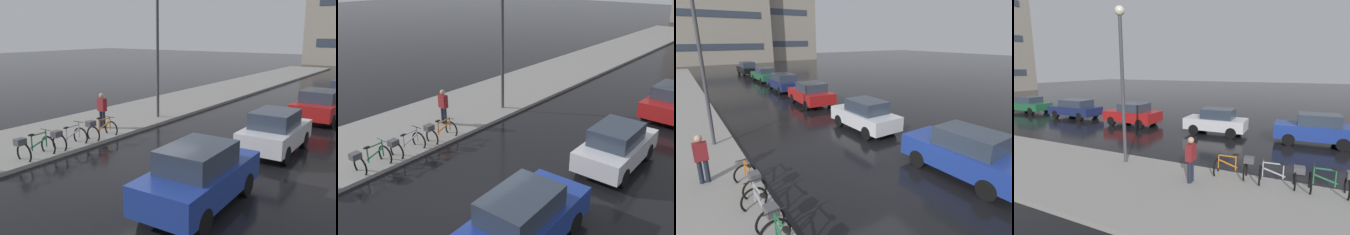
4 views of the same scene
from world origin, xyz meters
TOP-DOWN VIEW (x-y plane):
  - ground_plane at (0.00, 0.00)m, footprint 140.00×140.00m
  - sidewalk_kerb at (-6.00, 10.00)m, footprint 4.80×60.00m
  - bicycle_nearest at (-4.05, -1.21)m, footprint 0.82×1.36m
  - bicycle_second at (-4.07, 0.29)m, footprint 0.84×1.44m
  - bicycle_third at (-3.99, 1.89)m, footprint 0.74×1.39m
  - car_blue at (2.35, -0.83)m, footprint 1.84×4.08m
  - car_white at (2.33, 4.63)m, footprint 1.78×3.75m
  - car_red at (2.38, 10.89)m, footprint 2.00×3.95m
  - car_navy at (2.57, 16.73)m, footprint 1.91×4.42m
  - car_green at (2.70, 22.77)m, footprint 1.88×4.27m
  - pedestrian at (-5.10, 3.14)m, footprint 0.41×0.25m
  - streetlamp at (-4.42, 6.40)m, footprint 0.38×0.38m

SIDE VIEW (x-z plane):
  - ground_plane at x=0.00m, z-range 0.00..0.00m
  - sidewalk_kerb at x=-6.00m, z-range 0.00..0.14m
  - bicycle_second at x=-4.07m, z-range -0.01..0.99m
  - bicycle_third at x=-3.99m, z-range 0.00..1.00m
  - bicycle_nearest at x=-4.05m, z-range -0.01..1.02m
  - car_green at x=2.70m, z-range 0.01..1.48m
  - car_navy at x=2.57m, z-range 0.03..1.55m
  - car_red at x=2.38m, z-range 0.01..1.58m
  - car_white at x=2.33m, z-range 0.00..1.59m
  - car_blue at x=2.35m, z-range 0.00..1.66m
  - pedestrian at x=-5.10m, z-range 0.11..1.84m
  - streetlamp at x=-4.42m, z-range 0.83..7.14m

